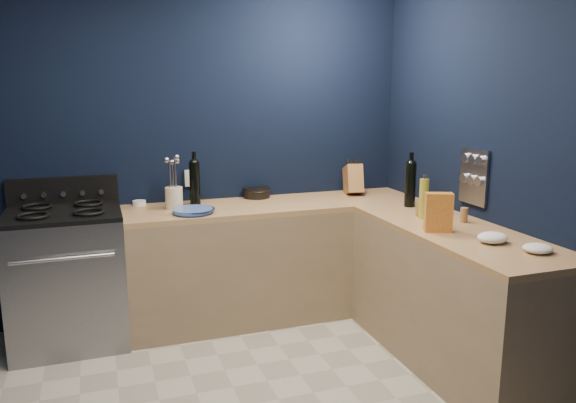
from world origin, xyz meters
name	(u,v)px	position (x,y,z in m)	size (l,w,h in m)	color
wall_back	(189,150)	(0.00, 1.76, 1.30)	(3.50, 0.02, 2.60)	black
wall_right	(538,170)	(1.76, 0.00, 1.30)	(0.02, 3.50, 2.60)	black
wall_front	(486,342)	(0.00, -1.76, 1.30)	(3.50, 0.02, 2.60)	black
cab_back	(276,261)	(0.60, 1.44, 0.43)	(2.30, 0.63, 0.86)	#917655
top_back	(276,205)	(0.60, 1.44, 0.88)	(2.30, 0.63, 0.04)	brown
cab_right	(453,300)	(1.44, 0.29, 0.43)	(0.63, 1.67, 0.86)	#917655
top_right	(458,233)	(1.44, 0.29, 0.88)	(0.63, 1.67, 0.04)	brown
gas_range	(68,280)	(-0.93, 1.42, 0.46)	(0.76, 0.66, 0.92)	gray
oven_door	(66,297)	(-0.93, 1.10, 0.45)	(0.59, 0.02, 0.42)	black
cooktop	(63,214)	(-0.93, 1.42, 0.94)	(0.76, 0.66, 0.03)	black
backguard	(63,191)	(-0.93, 1.72, 1.04)	(0.76, 0.06, 0.20)	black
spice_panel	(474,177)	(1.74, 0.55, 1.18)	(0.02, 0.28, 0.38)	gray
wall_outlet	(191,178)	(0.00, 1.74, 1.08)	(0.09, 0.02, 0.13)	white
plate_stack	(193,211)	(-0.07, 1.28, 0.92)	(0.28, 0.28, 0.04)	#3C6698
ramekin	(139,203)	(-0.40, 1.68, 0.92)	(0.10, 0.10, 0.04)	white
utensil_crock	(174,198)	(-0.17, 1.49, 0.98)	(0.13, 0.13, 0.16)	#FAEBCA
wine_bottle_back	(195,183)	(0.01, 1.59, 1.06)	(0.08, 0.08, 0.32)	black
lemon_basket	(257,193)	(0.52, 1.69, 0.94)	(0.22, 0.22, 0.08)	black
knife_block	(353,180)	(1.33, 1.58, 1.02)	(0.13, 0.21, 0.23)	brown
wine_bottle_right	(410,185)	(1.51, 0.99, 1.06)	(0.08, 0.08, 0.33)	black
oil_bottle	(424,199)	(1.39, 0.62, 1.04)	(0.06, 0.06, 0.27)	olive
spice_jar_near	(419,209)	(1.40, 0.68, 0.95)	(0.05, 0.05, 0.10)	olive
spice_jar_far	(464,215)	(1.59, 0.43, 0.95)	(0.05, 0.05, 0.10)	olive
crouton_bag	(438,212)	(1.29, 0.29, 1.02)	(0.17, 0.08, 0.24)	#AF1B1D
towel_front	(493,238)	(1.44, -0.04, 0.93)	(0.18, 0.15, 0.06)	white
towel_end	(538,248)	(1.54, -0.28, 0.92)	(0.16, 0.15, 0.05)	white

